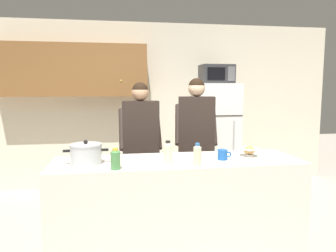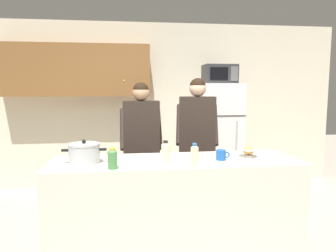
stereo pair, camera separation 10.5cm
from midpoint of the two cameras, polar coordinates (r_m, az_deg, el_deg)
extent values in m
cube|color=beige|center=(5.14, -3.67, 3.75)|extent=(6.00, 0.12, 2.60)
cube|color=brown|center=(4.94, -17.65, 9.59)|extent=(2.21, 0.34, 0.77)
sphere|color=gold|center=(4.71, -9.12, 8.10)|extent=(0.03, 0.03, 0.03)
cube|color=silver|center=(3.06, 0.66, -14.55)|extent=(2.28, 0.68, 0.92)
cube|color=white|center=(4.93, 7.87, -2.00)|extent=(0.64, 0.64, 1.65)
cube|color=#333333|center=(4.58, 9.12, 1.87)|extent=(0.63, 0.01, 0.01)
cylinder|color=#B2B2B7|center=(4.68, 11.17, -3.58)|extent=(0.02, 0.02, 0.74)
cube|color=#2D2D30|center=(4.86, 8.13, 9.26)|extent=(0.48, 0.36, 0.28)
cube|color=black|center=(4.67, 8.09, 9.36)|extent=(0.26, 0.01, 0.18)
cube|color=#59595B|center=(4.74, 10.76, 9.27)|extent=(0.11, 0.01, 0.21)
cylinder|color=#33384C|center=(3.83, -4.56, -11.10)|extent=(0.11, 0.11, 0.80)
cylinder|color=#33384C|center=(3.82, -6.78, -11.17)|extent=(0.11, 0.11, 0.80)
cube|color=#2D231E|center=(3.66, -5.80, -0.42)|extent=(0.42, 0.20, 0.63)
sphere|color=tan|center=(3.63, -5.88, 6.06)|extent=(0.19, 0.19, 0.19)
sphere|color=black|center=(3.63, -5.89, 6.44)|extent=(0.18, 0.18, 0.18)
cylinder|color=#2D231E|center=(3.80, -2.77, -0.43)|extent=(0.08, 0.37, 0.49)
cylinder|color=#2D231E|center=(3.78, -9.06, -0.55)|extent=(0.08, 0.37, 0.49)
cylinder|color=#726656|center=(3.95, 5.35, -10.32)|extent=(0.11, 0.11, 0.83)
cylinder|color=#726656|center=(3.95, 3.13, -10.33)|extent=(0.11, 0.11, 0.83)
cube|color=#2D231E|center=(3.80, 4.34, 0.39)|extent=(0.46, 0.28, 0.65)
sphere|color=beige|center=(3.77, 4.40, 6.84)|extent=(0.20, 0.20, 0.20)
sphere|color=black|center=(3.77, 4.41, 7.22)|extent=(0.19, 0.19, 0.19)
cylinder|color=#2D231E|center=(3.93, 7.39, 0.29)|extent=(0.15, 0.39, 0.50)
cylinder|color=#2D231E|center=(3.92, 1.12, 0.31)|extent=(0.15, 0.39, 0.50)
cylinder|color=silver|center=(2.86, -15.63, -5.06)|extent=(0.27, 0.27, 0.16)
cylinder|color=silver|center=(2.84, -15.69, -3.30)|extent=(0.27, 0.27, 0.02)
sphere|color=black|center=(2.84, -15.70, -2.78)|extent=(0.04, 0.04, 0.04)
cube|color=black|center=(2.87, -18.90, -4.29)|extent=(0.06, 0.02, 0.02)
cube|color=black|center=(2.84, -12.37, -4.22)|extent=(0.06, 0.02, 0.02)
cylinder|color=#1E59B2|center=(2.96, 8.82, -5.15)|extent=(0.09, 0.09, 0.10)
torus|color=#1E59B2|center=(2.98, 9.87, -5.09)|extent=(0.06, 0.01, 0.06)
cylinder|color=white|center=(3.16, 13.51, -5.16)|extent=(0.10, 0.10, 0.02)
cone|color=white|center=(3.16, 13.53, -4.45)|extent=(0.18, 0.18, 0.06)
sphere|color=tan|center=(3.13, 13.19, -4.27)|extent=(0.07, 0.07, 0.07)
sphere|color=tan|center=(3.18, 13.76, -4.09)|extent=(0.07, 0.07, 0.07)
sphere|color=tan|center=(3.13, 13.92, -4.29)|extent=(0.07, 0.07, 0.07)
cylinder|color=beige|center=(2.69, 4.21, -5.57)|extent=(0.07, 0.07, 0.16)
cone|color=beige|center=(2.67, 4.23, -3.59)|extent=(0.07, 0.07, 0.03)
cylinder|color=#3372BF|center=(2.67, 4.23, -3.31)|extent=(0.04, 0.04, 0.02)
cylinder|color=#4C8C4C|center=(2.62, -10.61, -6.19)|extent=(0.08, 0.08, 0.14)
cone|color=#4C8C4C|center=(2.61, -10.65, -4.40)|extent=(0.08, 0.08, 0.02)
cylinder|color=gold|center=(2.60, -10.65, -4.17)|extent=(0.04, 0.04, 0.02)
cylinder|color=beige|center=(2.77, -1.09, -5.11)|extent=(0.08, 0.08, 0.17)
cone|color=beige|center=(2.76, -1.10, -3.14)|extent=(0.08, 0.08, 0.03)
cylinder|color=#262626|center=(2.75, -1.10, -2.85)|extent=(0.04, 0.04, 0.02)
camera|label=1|loc=(0.05, -90.88, -0.11)|focal=33.70mm
camera|label=2|loc=(0.05, 89.12, 0.11)|focal=33.70mm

